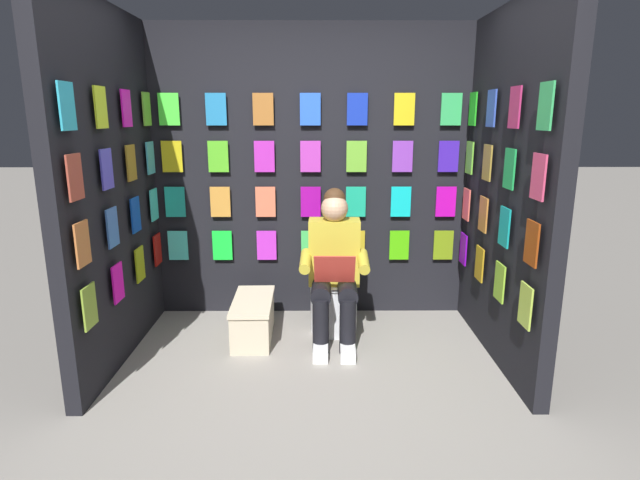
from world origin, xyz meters
TOP-DOWN VIEW (x-y plane):
  - ground_plane at (0.00, 0.00)m, footprint 30.00×30.00m
  - display_wall_back at (0.00, -1.73)m, footprint 2.78×0.14m
  - display_wall_left at (-1.39, -0.84)m, footprint 0.14×1.68m
  - display_wall_right at (1.39, -0.84)m, footprint 0.14×1.68m
  - toilet at (-0.19, -1.32)m, footprint 0.41×0.56m
  - person_reading at (-0.19, -1.09)m, footprint 0.53×0.69m
  - comic_longbox_near at (0.46, -1.11)m, footprint 0.32×0.70m

SIDE VIEW (x-z plane):
  - ground_plane at x=0.00m, z-range 0.00..0.00m
  - comic_longbox_near at x=0.46m, z-range 0.00..0.32m
  - toilet at x=-0.19m, z-range -0.06..0.71m
  - person_reading at x=-0.19m, z-range 0.00..1.20m
  - display_wall_back at x=0.00m, z-range 0.00..2.48m
  - display_wall_left at x=-1.39m, z-range 0.00..2.48m
  - display_wall_right at x=1.39m, z-range 0.00..2.48m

